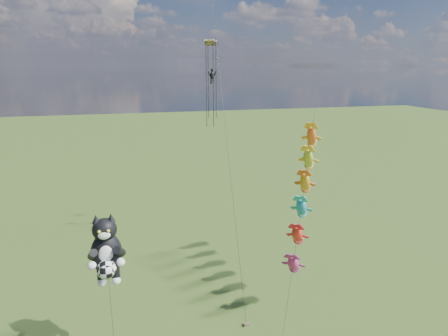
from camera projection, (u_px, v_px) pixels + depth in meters
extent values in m
cylinder|color=black|center=(113.00, 327.00, 25.61)|extent=(0.21, 2.73, 6.42)
ellipsoid|color=black|center=(107.00, 253.00, 25.87)|extent=(2.24, 1.87, 3.11)
ellipsoid|color=black|center=(104.00, 230.00, 25.29)|extent=(1.74, 1.59, 1.57)
cone|color=black|center=(96.00, 219.00, 24.96)|extent=(0.58, 0.58, 0.58)
cone|color=black|center=(111.00, 217.00, 25.19)|extent=(0.58, 0.58, 0.58)
ellipsoid|color=white|center=(104.00, 235.00, 24.74)|extent=(0.84, 0.46, 0.56)
ellipsoid|color=white|center=(106.00, 255.00, 25.11)|extent=(0.99, 0.43, 1.28)
sphere|color=gold|center=(99.00, 232.00, 24.52)|extent=(0.23, 0.23, 0.23)
sphere|color=gold|center=(108.00, 231.00, 24.66)|extent=(0.23, 0.23, 0.23)
sphere|color=white|center=(92.00, 266.00, 24.76)|extent=(0.58, 0.58, 0.58)
sphere|color=white|center=(121.00, 262.00, 25.20)|extent=(0.58, 0.58, 0.58)
sphere|color=white|center=(102.00, 282.00, 26.17)|extent=(0.62, 0.62, 0.62)
sphere|color=white|center=(116.00, 280.00, 26.40)|extent=(0.62, 0.62, 0.62)
sphere|color=white|center=(106.00, 269.00, 24.77)|extent=(1.28, 1.28, 1.28)
cylinder|color=black|center=(301.00, 208.00, 33.41)|extent=(8.70, 13.26, 16.43)
ellipsoid|color=#D83374|center=(293.00, 263.00, 31.18)|extent=(2.19, 2.67, 2.63)
ellipsoid|color=#E54719|center=(297.00, 234.00, 32.32)|extent=(2.19, 2.67, 2.63)
ellipsoid|color=blue|center=(301.00, 207.00, 33.45)|extent=(2.19, 2.67, 2.63)
ellipsoid|color=#F2AE19|center=(305.00, 182.00, 34.58)|extent=(2.19, 2.67, 2.63)
ellipsoid|color=green|center=(308.00, 159.00, 35.71)|extent=(2.19, 2.67, 2.63)
ellipsoid|color=red|center=(311.00, 136.00, 36.85)|extent=(2.19, 2.67, 2.63)
cube|color=brown|center=(246.00, 324.00, 30.75)|extent=(0.40, 0.30, 0.22)
cylinder|color=black|center=(227.00, 141.00, 35.22)|extent=(1.15, 17.06, 27.39)
cube|color=#17A31C|center=(209.00, 42.00, 37.85)|extent=(1.10, 0.64, 0.50)
cylinder|color=black|center=(206.00, 86.00, 38.92)|extent=(0.08, 0.08, 8.78)
cylinder|color=black|center=(213.00, 86.00, 39.10)|extent=(0.08, 0.08, 8.78)
cube|color=#1717BF|center=(212.00, 43.00, 40.88)|extent=(1.31, 0.73, 0.56)
cylinder|color=black|center=(208.00, 82.00, 41.88)|extent=(0.08, 0.08, 8.34)
cylinder|color=black|center=(216.00, 82.00, 42.09)|extent=(0.08, 0.08, 8.34)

